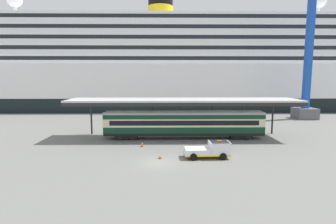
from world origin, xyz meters
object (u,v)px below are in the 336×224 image
(dockside_crane, at_px, (313,24))
(quay_bollard, at_px, (216,145))
(cruise_ship, at_px, (168,68))
(traffic_cone_mid, at_px, (160,156))
(service_truck, at_px, (211,149))
(train_carriage, at_px, (184,123))
(traffic_cone_near, at_px, (142,144))

(dockside_crane, xyz_separation_m, quay_bollard, (-25.31, -25.30, -20.01))
(cruise_ship, distance_m, traffic_cone_mid, 55.05)
(service_truck, relative_size, dockside_crane, 0.08)
(dockside_crane, bearing_deg, train_carriage, -146.44)
(service_truck, height_order, dockside_crane, dockside_crane)
(train_carriage, bearing_deg, service_truck, -75.81)
(traffic_cone_near, bearing_deg, service_truck, -31.15)
(train_carriage, xyz_separation_m, dockside_crane, (29.12, 19.31, 18.22))
(service_truck, height_order, traffic_cone_near, service_truck)
(cruise_ship, xyz_separation_m, quay_bollard, (5.73, -49.69, -11.53))
(traffic_cone_mid, relative_size, quay_bollard, 0.64)
(dockside_crane, height_order, quay_bollard, dockside_crane)
(train_carriage, distance_m, service_truck, 10.15)
(cruise_ship, bearing_deg, traffic_cone_mid, -91.57)
(train_carriage, xyz_separation_m, quay_bollard, (3.80, -5.99, -1.79))
(traffic_cone_near, relative_size, traffic_cone_mid, 1.05)
(train_carriage, height_order, traffic_cone_near, train_carriage)
(service_truck, bearing_deg, train_carriage, 104.19)
(cruise_ship, height_order, traffic_cone_near, cruise_ship)
(service_truck, bearing_deg, traffic_cone_near, 148.85)
(traffic_cone_mid, distance_m, quay_bollard, 8.28)
(cruise_ship, relative_size, train_carriage, 6.87)
(train_carriage, distance_m, dockside_crane, 39.41)
(traffic_cone_mid, bearing_deg, service_truck, 2.98)
(dockside_crane, bearing_deg, traffic_cone_near, -145.57)
(cruise_ship, relative_size, dockside_crane, 2.53)
(traffic_cone_near, height_order, dockside_crane, dockside_crane)
(traffic_cone_mid, bearing_deg, quay_bollard, 29.47)
(cruise_ship, relative_size, traffic_cone_near, 255.07)
(cruise_ship, xyz_separation_m, service_truck, (4.40, -53.46, -11.05))
(service_truck, relative_size, traffic_cone_near, 8.27)
(service_truck, xyz_separation_m, traffic_cone_near, (-8.38, 5.06, -0.68))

